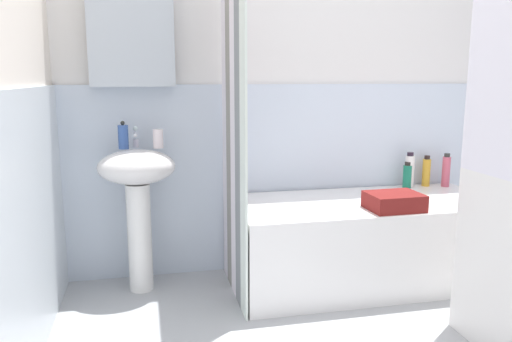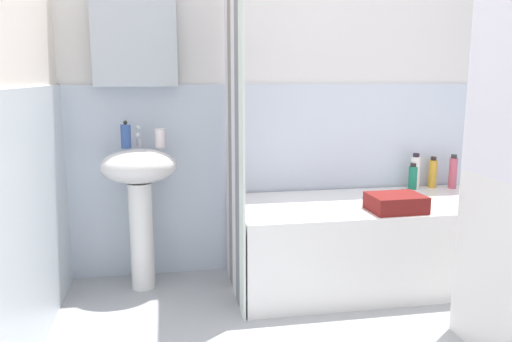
{
  "view_description": "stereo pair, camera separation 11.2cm",
  "coord_description": "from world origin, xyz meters",
  "views": [
    {
      "loc": [
        -1.04,
        -1.89,
        1.25
      ],
      "look_at": [
        -0.46,
        0.76,
        0.74
      ],
      "focal_mm": 35.57,
      "sensor_mm": 36.0,
      "label": 1
    },
    {
      "loc": [
        -0.93,
        -1.91,
        1.25
      ],
      "look_at": [
        -0.46,
        0.76,
        0.74
      ],
      "focal_mm": 35.57,
      "sensor_mm": 36.0,
      "label": 2
    }
  ],
  "objects": [
    {
      "name": "wall_back_tiled",
      "position": [
        -0.07,
        1.26,
        1.14
      ],
      "size": [
        3.6,
        0.18,
        2.4
      ],
      "color": "silver",
      "rests_on": "ground_plane"
    },
    {
      "name": "wall_left_tiled",
      "position": [
        -1.57,
        0.34,
        1.12
      ],
      "size": [
        0.07,
        1.81,
        2.4
      ],
      "color": "white",
      "rests_on": "ground_plane"
    },
    {
      "name": "sink",
      "position": [
        -1.09,
        1.03,
        0.62
      ],
      "size": [
        0.44,
        0.34,
        0.84
      ],
      "color": "white",
      "rests_on": "ground_plane"
    },
    {
      "name": "faucet",
      "position": [
        -1.09,
        1.11,
        0.9
      ],
      "size": [
        0.03,
        0.12,
        0.12
      ],
      "color": "silver",
      "rests_on": "sink"
    },
    {
      "name": "soap_dispenser",
      "position": [
        -1.16,
        1.07,
        0.91
      ],
      "size": [
        0.06,
        0.06,
        0.16
      ],
      "color": "#36569D",
      "rests_on": "sink"
    },
    {
      "name": "toothbrush_cup",
      "position": [
        -0.97,
        1.07,
        0.89
      ],
      "size": [
        0.06,
        0.06,
        0.11
      ],
      "primitive_type": "cylinder",
      "color": "white",
      "rests_on": "sink"
    },
    {
      "name": "bathtub",
      "position": [
        0.25,
        0.86,
        0.26
      ],
      "size": [
        1.59,
        0.72,
        0.51
      ],
      "primitive_type": "cube",
      "color": "white",
      "rests_on": "ground_plane"
    },
    {
      "name": "shower_curtain",
      "position": [
        -0.56,
        0.86,
        1.0
      ],
      "size": [
        0.01,
        0.72,
        2.0
      ],
      "color": "white",
      "rests_on": "ground_plane"
    },
    {
      "name": "shampoo_bottle",
      "position": [
        0.95,
        1.12,
        0.62
      ],
      "size": [
        0.05,
        0.05,
        0.23
      ],
      "color": "#C9546A",
      "rests_on": "bathtub"
    },
    {
      "name": "body_wash_bottle",
      "position": [
        0.82,
        1.16,
        0.61
      ],
      "size": [
        0.05,
        0.05,
        0.21
      ],
      "color": "gold",
      "rests_on": "bathtub"
    },
    {
      "name": "conditioner_bottle",
      "position": [
        0.69,
        1.15,
        0.62
      ],
      "size": [
        0.06,
        0.06,
        0.24
      ],
      "color": "white",
      "rests_on": "bathtub"
    },
    {
      "name": "lotion_bottle",
      "position": [
        0.67,
        1.14,
        0.59
      ],
      "size": [
        0.06,
        0.06,
        0.18
      ],
      "color": "#1B7959",
      "rests_on": "bathtub"
    },
    {
      "name": "towel_folded",
      "position": [
        0.31,
        0.64,
        0.56
      ],
      "size": [
        0.3,
        0.24,
        0.09
      ],
      "primitive_type": "cube",
      "rotation": [
        0.0,
        0.0,
        0.03
      ],
      "color": "maroon",
      "rests_on": "bathtub"
    }
  ]
}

